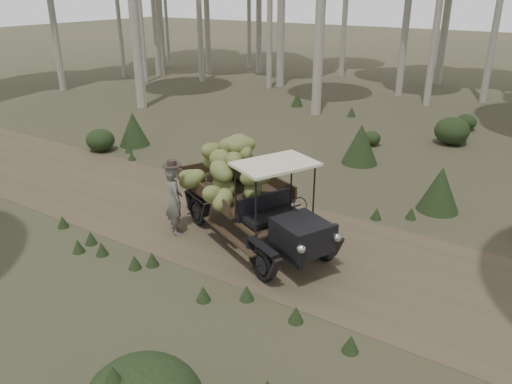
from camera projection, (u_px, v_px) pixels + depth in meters
ground at (190, 214)px, 12.35m from camera, size 120.00×120.00×0.00m
dirt_track at (190, 214)px, 12.35m from camera, size 70.00×4.00×0.01m
banana_truck at (241, 181)px, 10.89m from camera, size 4.62×3.16×2.28m
farmer at (174, 199)px, 11.10m from camera, size 0.70×0.64×1.75m
undergrowth at (206, 247)px, 9.69m from camera, size 22.50×24.21×1.39m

